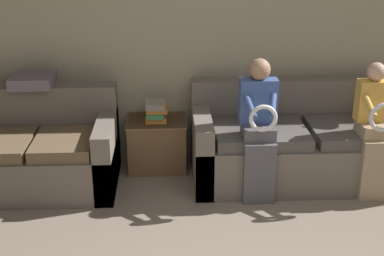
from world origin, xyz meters
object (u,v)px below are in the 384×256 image
Objects in this scene: child_right_seated at (374,125)px; side_shelf at (157,143)px; book_stack at (156,111)px; throw_pillow at (33,80)px; couch_main at (303,144)px; child_left_seated at (259,124)px; couch_side at (38,153)px.

side_shelf is at bearing 161.05° from child_right_seated.
side_shelf is 2.06× the size of book_stack.
book_stack is 0.74× the size of throw_pillow.
child_left_seated reaches higher than couch_main.
book_stack is at bearing 161.05° from child_right_seated.
child_right_seated is at bearing -6.21° from couch_side.
side_shelf is at bearing 144.11° from child_left_seated.
couch_main reaches higher than book_stack.
side_shelf is (1.07, 0.32, -0.05)m from couch_side.
couch_side is at bearing -163.23° from book_stack.
side_shelf is 1.30m from throw_pillow.
child_right_seated reaches higher than couch_side.
couch_main is 5.51× the size of throw_pillow.
couch_main is 2.57m from throw_pillow.
couch_side reaches higher than book_stack.
child_left_seated is (-0.50, -0.38, 0.36)m from couch_main.
book_stack is at bearing 1.27° from throw_pillow.
couch_side reaches higher than side_shelf.
throw_pillow is (-0.05, 0.30, 0.60)m from couch_side.
side_shelf is 1.52× the size of throw_pillow.
child_left_seated is 4.38× the size of book_stack.
couch_main is at bearing -5.35° from throw_pillow.
book_stack is at bearing 159.62° from side_shelf.
book_stack is at bearing 16.77° from couch_side.
couch_main is 0.72m from child_left_seated.
book_stack is at bearing 169.36° from couch_main.
couch_main is at bearing 142.24° from child_right_seated.
throw_pillow reaches higher than couch_side.
throw_pillow is (-2.00, 0.61, 0.24)m from child_left_seated.
child_right_seated is 2.01m from side_shelf.
book_stack reaches higher than side_shelf.
side_shelf is (-1.87, 0.64, -0.40)m from child_right_seated.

